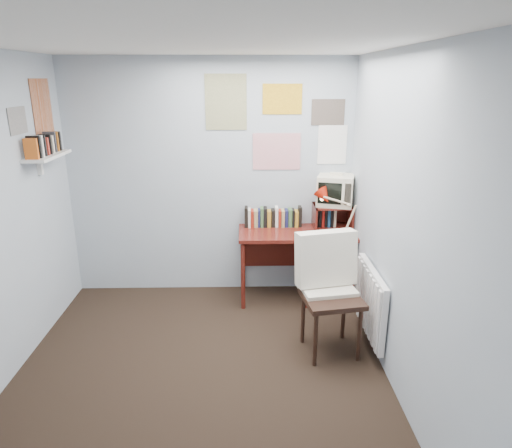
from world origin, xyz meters
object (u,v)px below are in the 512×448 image
(crt_tv, at_px, (336,189))
(wall_shelf, at_px, (47,156))
(desk_chair, at_px, (332,299))
(tv_riser, at_px, (332,216))
(radiator, at_px, (371,302))
(desk_lamp, at_px, (353,216))
(desk, at_px, (321,262))

(crt_tv, bearing_deg, wall_shelf, -152.78)
(desk_chair, relative_size, tv_riser, 2.53)
(tv_riser, height_order, radiator, tv_riser)
(crt_tv, xyz_separation_m, radiator, (0.15, -1.06, -0.76))
(tv_riser, height_order, wall_shelf, wall_shelf)
(desk_lamp, height_order, radiator, desk_lamp)
(desk, height_order, tv_riser, tv_riser)
(radiator, bearing_deg, tv_riser, 99.28)
(desk_chair, xyz_separation_m, tv_riser, (0.19, 1.14, 0.38))
(desk_lamp, relative_size, wall_shelf, 0.68)
(tv_riser, bearing_deg, desk_chair, -99.66)
(radiator, height_order, wall_shelf, wall_shelf)
(desk_chair, xyz_separation_m, crt_tv, (0.22, 1.16, 0.68))
(tv_riser, distance_m, wall_shelf, 2.83)
(desk, relative_size, desk_chair, 1.19)
(desk, xyz_separation_m, desk_lamp, (0.27, -0.17, 0.57))
(desk, distance_m, desk_lamp, 0.65)
(tv_riser, height_order, crt_tv, crt_tv)
(crt_tv, relative_size, radiator, 0.45)
(desk, bearing_deg, wall_shelf, -171.60)
(desk, distance_m, radiator, 0.97)
(desk, height_order, desk_chair, desk_chair)
(tv_riser, bearing_deg, crt_tv, 39.53)
(desk_lamp, bearing_deg, crt_tv, 97.42)
(radiator, xyz_separation_m, wall_shelf, (-2.86, 0.55, 1.20))
(desk_chair, bearing_deg, tv_riser, 70.86)
(desk_chair, distance_m, wall_shelf, 2.81)
(crt_tv, height_order, radiator, crt_tv)
(tv_riser, xyz_separation_m, crt_tv, (0.02, 0.02, 0.30))
(desk, bearing_deg, desk_lamp, -31.96)
(crt_tv, distance_m, wall_shelf, 2.80)
(desk_chair, relative_size, wall_shelf, 1.63)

